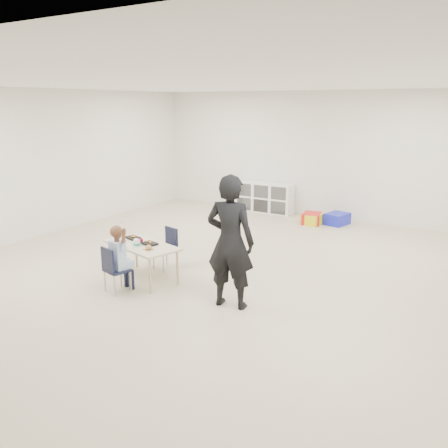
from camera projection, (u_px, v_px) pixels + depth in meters
The scene contains 16 objects.
room at pixel (207, 183), 6.88m from camera, with size 9.00×9.02×2.80m.
table at pixel (143, 262), 6.92m from camera, with size 1.28×0.87×0.54m.
chair_near at pixel (117, 269), 6.46m from camera, with size 0.31×0.29×0.64m, color black, non-canonical shape.
chair_far at pixel (165, 249), 7.36m from camera, with size 0.31×0.29×0.64m, color black, non-canonical shape.
child at pixel (116, 256), 6.41m from camera, with size 0.43×0.43×1.02m, color #B5CDF4, non-canonical shape.
lunch_tray_near at pixel (150, 244), 6.84m from camera, with size 0.22×0.16×0.03m, color black.
lunch_tray_far at pixel (133, 238), 7.14m from camera, with size 0.22×0.16×0.03m, color black.
milk_carton at pixel (137, 243), 6.76m from camera, with size 0.07×0.07×0.10m, color white.
bread_roll at pixel (149, 247), 6.59m from camera, with size 0.09×0.09×0.07m, color #BC834D.
apple_near at pixel (141, 240), 6.93m from camera, with size 0.07×0.07×0.07m, color maroon.
apple_far at pixel (119, 235), 7.19m from camera, with size 0.07×0.07×0.07m, color maroon.
cubby_shelf at pixel (264, 197), 11.28m from camera, with size 1.40×0.40×0.70m, color white.
adult at pixel (230, 242), 5.87m from camera, with size 0.62×0.41×1.70m, color black.
bin_red at pixel (312, 218), 10.21m from camera, with size 0.37×0.48×0.23m, color red.
bin_yellow at pixel (313, 219), 10.16m from camera, with size 0.36×0.47×0.23m, color yellow.
bin_blue at pixel (337, 219), 10.14m from camera, with size 0.39×0.50×0.25m, color #1921BD.
Camera 1 is at (3.76, -5.69, 2.51)m, focal length 38.00 mm.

